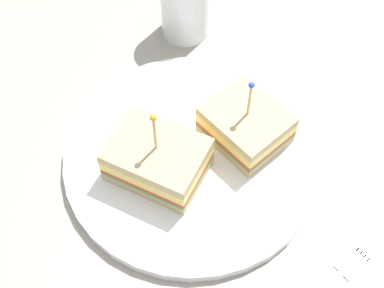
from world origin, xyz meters
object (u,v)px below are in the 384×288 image
Objects in this scene: sandwich_half_back at (245,122)px; drink_glass at (185,3)px; sandwich_half_front at (157,159)px; fork at (342,273)px; plate at (192,157)px.

drink_glass is (19.53, -0.37, 1.42)cm from sandwich_half_back.
drink_glass is at bearing -1.10° from sandwich_half_back.
drink_glass is at bearing -29.11° from sandwich_half_front.
drink_glass reaches higher than fork.
plate reaches higher than fork.
sandwich_half_front is at bearing 150.89° from drink_glass.
sandwich_half_front reaches higher than drink_glass.
sandwich_half_front is at bearing 98.97° from plate.
sandwich_half_back is 19.57cm from fork.
plate is at bearing -81.03° from sandwich_half_front.
plate is 2.79× the size of drink_glass.
sandwich_half_back is at bearing 7.58° from fork.
sandwich_half_back is 19.59cm from drink_glass.
sandwich_half_front is 23.59cm from drink_glass.
sandwich_half_front is 1.19× the size of drink_glass.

